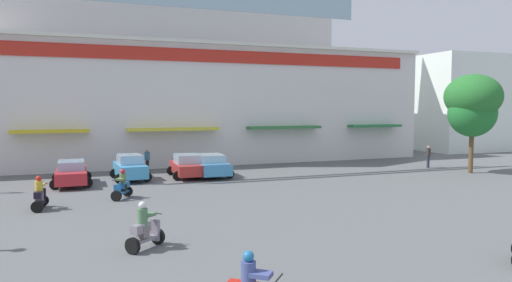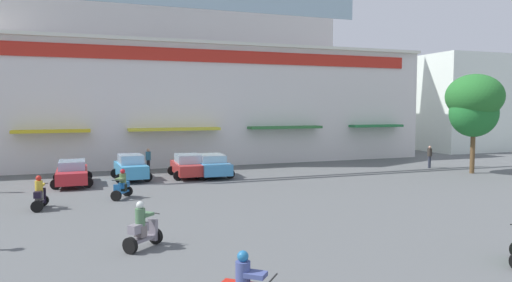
# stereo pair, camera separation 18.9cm
# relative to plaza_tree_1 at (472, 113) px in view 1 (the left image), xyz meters

# --- Properties ---
(ground_plane) EXTENTS (128.00, 128.00, 0.00)m
(ground_plane) POSITION_rel_plaza_tree_1_xyz_m (-18.70, -7.27, -4.12)
(ground_plane) COLOR #5A5D5F
(colonial_building) EXTENTS (43.51, 16.18, 19.77)m
(colonial_building) POSITION_rel_plaza_tree_1_xyz_m (-18.70, 15.64, 4.44)
(colonial_building) COLOR silver
(colonial_building) RESTS_ON ground
(flank_building_right) EXTENTS (8.20, 8.28, 9.89)m
(flank_building_right) POSITION_rel_plaza_tree_1_xyz_m (11.77, 14.42, 0.82)
(flank_building_right) COLOR white
(flank_building_right) RESTS_ON ground
(plaza_tree_1) EXTENTS (3.41, 2.96, 5.78)m
(plaza_tree_1) POSITION_rel_plaza_tree_1_xyz_m (0.00, 0.00, 0.00)
(plaza_tree_1) COLOR brown
(plaza_tree_1) RESTS_ON ground
(plaza_tree_3) EXTENTS (3.69, 3.88, 6.80)m
(plaza_tree_3) POSITION_rel_plaza_tree_1_xyz_m (-0.04, -0.04, 1.12)
(plaza_tree_3) COLOR brown
(plaza_tree_3) RESTS_ON ground
(parked_car_0) EXTENTS (2.30, 4.38, 1.43)m
(parked_car_0) POSITION_rel_plaza_tree_1_xyz_m (-25.79, 4.21, -3.39)
(parked_car_0) COLOR red
(parked_car_0) RESTS_ON ground
(parked_car_1) EXTENTS (2.38, 3.94, 1.60)m
(parked_car_1) POSITION_rel_plaza_tree_1_xyz_m (-22.40, 4.97, -3.33)
(parked_car_1) COLOR #3E97C9
(parked_car_1) RESTS_ON ground
(parked_car_2) EXTENTS (2.34, 4.07, 1.49)m
(parked_car_2) POSITION_rel_plaza_tree_1_xyz_m (-18.81, 4.88, -3.37)
(parked_car_2) COLOR #B72F2C
(parked_car_2) RESTS_ON ground
(parked_car_3) EXTENTS (2.52, 4.40, 1.45)m
(parked_car_3) POSITION_rel_plaza_tree_1_xyz_m (-17.28, 4.74, -3.38)
(parked_car_3) COLOR #4290C9
(parked_car_3) RESTS_ON ground
(scooter_rider_1) EXTENTS (0.65, 1.49, 1.54)m
(scooter_rider_1) POSITION_rel_plaza_tree_1_xyz_m (-26.95, -2.28, -3.48)
(scooter_rider_1) COLOR black
(scooter_rider_1) RESTS_ON ground
(scooter_rider_2) EXTENTS (1.34, 1.29, 1.58)m
(scooter_rider_2) POSITION_rel_plaza_tree_1_xyz_m (-23.26, -9.75, -3.47)
(scooter_rider_2) COLOR black
(scooter_rider_2) RESTS_ON ground
(scooter_rider_3) EXTENTS (1.15, 1.48, 1.48)m
(scooter_rider_3) POSITION_rel_plaza_tree_1_xyz_m (-23.32, -1.00, -3.52)
(scooter_rider_3) COLOR black
(scooter_rider_3) RESTS_ON ground
(pedestrian_0) EXTENTS (0.40, 0.40, 1.66)m
(pedestrian_0) POSITION_rel_plaza_tree_1_xyz_m (-0.88, 3.21, -3.17)
(pedestrian_0) COLOR #2C303E
(pedestrian_0) RESTS_ON ground
(pedestrian_1) EXTENTS (0.40, 0.40, 1.68)m
(pedestrian_1) POSITION_rel_plaza_tree_1_xyz_m (-20.97, 7.91, -3.17)
(pedestrian_1) COLOR black
(pedestrian_1) RESTS_ON ground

